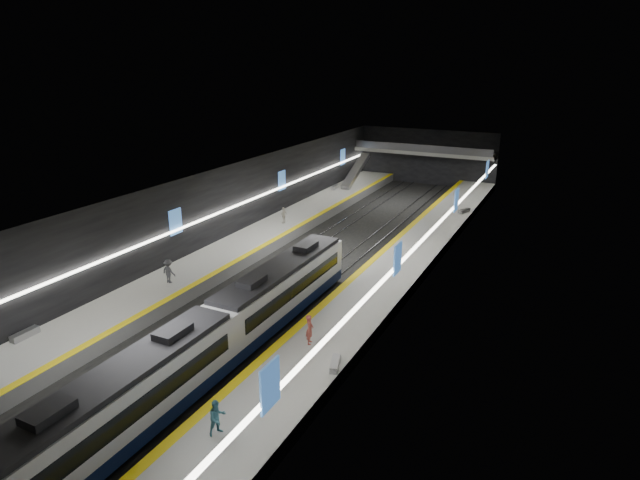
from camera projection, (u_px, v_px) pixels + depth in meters
The scene contains 26 objects.
ground at pixel (321, 259), 49.67m from camera, with size 70.00×70.00×0.00m, color black.
ceiling at pixel (321, 175), 47.08m from camera, with size 20.00×70.00×0.04m, color beige.
wall_left at pixel (230, 205), 52.58m from camera, with size 0.04×70.00×8.00m, color black.
wall_right at pixel (429, 233), 44.17m from camera, with size 0.04×70.00×8.00m, color black.
wall_back at pixel (427, 157), 78.03m from camera, with size 20.00×0.04×8.00m, color black.
platform_left at pixel (253, 243), 52.67m from camera, with size 5.00×70.00×1.00m, color slate.
tile_surface_left at pixel (253, 238), 52.50m from camera, with size 5.00×70.00×0.02m, color #B6B6B1.
tactile_strip_left at pixel (272, 241), 51.57m from camera, with size 0.60×70.00×0.02m, color yellow.
platform_right at pixel (398, 268), 46.36m from camera, with size 5.00×70.00×1.00m, color slate.
tile_surface_right at pixel (399, 262), 46.19m from camera, with size 5.00×70.00×0.02m, color #B6B6B1.
tactile_strip_right at pixel (375, 258), 47.11m from camera, with size 0.60×70.00×0.02m, color yellow.
rails at pixel (321, 259), 49.65m from camera, with size 6.52×70.00×0.12m.
train at pixel (218, 333), 31.88m from camera, with size 2.69×30.05×3.60m.
ad_posters at pixel (326, 210), 49.06m from camera, with size 19.94×53.50×2.20m.
cove_light_left at pixel (232, 207), 52.56m from camera, with size 0.25×68.60×0.12m, color white.
cove_light_right at pixel (427, 235), 44.32m from camera, with size 0.25×68.60×0.12m, color white.
mezzanine_bridge at pixel (423, 152), 75.94m from camera, with size 20.00×3.00×1.50m.
escalator at pixel (356, 171), 73.92m from camera, with size 1.20×8.00×0.60m, color #99999E.
bench_left_near at pixel (25, 334), 33.75m from camera, with size 0.50×1.81×0.44m, color #99999E.
bench_left_far at pixel (334, 187), 71.87m from camera, with size 0.48×1.73×0.42m, color #99999E.
bench_right_near at pixel (335, 364), 30.54m from camera, with size 0.45×1.63×0.40m, color #99999E.
bench_right_far at pixel (464, 211), 60.91m from camera, with size 0.49×1.77×0.43m, color #99999E.
passenger_right_a at pixel (310, 330), 32.80m from camera, with size 0.70×0.46×1.92m, color #B34D43.
passenger_right_b at pixel (217, 418), 24.91m from camera, with size 0.87×0.68×1.78m, color teal.
passenger_left_a at pixel (284, 215), 56.78m from camera, with size 1.03×0.43×1.76m, color beige.
passenger_left_b at pixel (169, 271), 41.75m from camera, with size 1.24×0.71×1.92m, color #44454C.
Camera 1 is at (20.55, -41.60, 17.82)m, focal length 30.00 mm.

